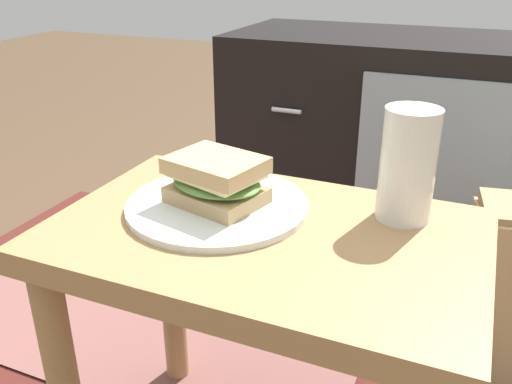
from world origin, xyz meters
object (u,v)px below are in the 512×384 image
tv_cabinet (400,140)px  beer_glass (407,168)px  sandwich_front (216,180)px  plate (217,205)px

tv_cabinet → beer_glass: beer_glass is taller
sandwich_front → plate: bearing=-90.0°
plate → sandwich_front: 0.04m
sandwich_front → beer_glass: 0.25m
plate → beer_glass: size_ratio=1.68×
tv_cabinet → plate: tv_cabinet is taller
tv_cabinet → sandwich_front: tv_cabinet is taller
plate → sandwich_front: size_ratio=1.66×
tv_cabinet → plate: 0.94m
plate → beer_glass: beer_glass is taller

